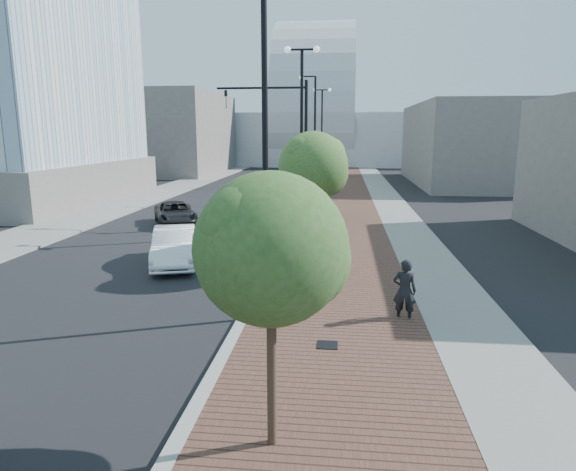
# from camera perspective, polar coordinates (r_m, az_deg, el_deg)

# --- Properties ---
(sidewalk) EXTENTS (7.00, 140.00, 0.12)m
(sidewalk) POSITION_cam_1_polar(r_m,az_deg,el_deg) (43.76, 7.24, 4.85)
(sidewalk) COLOR #4C2D23
(sidewalk) RESTS_ON ground
(concrete_strip) EXTENTS (2.40, 140.00, 0.13)m
(concrete_strip) POSITION_cam_1_polar(r_m,az_deg,el_deg) (43.89, 10.78, 4.76)
(concrete_strip) COLOR slate
(concrete_strip) RESTS_ON ground
(curb) EXTENTS (0.30, 140.00, 0.14)m
(curb) POSITION_cam_1_polar(r_m,az_deg,el_deg) (43.83, 2.65, 4.95)
(curb) COLOR gray
(curb) RESTS_ON ground
(west_sidewalk) EXTENTS (4.00, 140.00, 0.12)m
(west_sidewalk) POSITION_cam_1_polar(r_m,az_deg,el_deg) (46.47, -13.63, 5.01)
(west_sidewalk) COLOR slate
(west_sidewalk) RESTS_ON ground
(white_sedan) EXTENTS (2.73, 4.78, 1.49)m
(white_sedan) POSITION_cam_1_polar(r_m,az_deg,el_deg) (20.51, -12.78, -1.19)
(white_sedan) COLOR white
(white_sedan) RESTS_ON ground
(dark_car_mid) EXTENTS (3.83, 5.09, 1.28)m
(dark_car_mid) POSITION_cam_1_polar(r_m,az_deg,el_deg) (29.40, -12.69, 2.47)
(dark_car_mid) COLOR black
(dark_car_mid) RESTS_ON ground
(dark_car_far) EXTENTS (4.07, 5.56, 1.50)m
(dark_car_far) POSITION_cam_1_polar(r_m,az_deg,el_deg) (55.71, 1.09, 7.11)
(dark_car_far) COLOR black
(dark_car_far) RESTS_ON ground
(pedestrian) EXTENTS (0.72, 0.54, 1.79)m
(pedestrian) POSITION_cam_1_polar(r_m,az_deg,el_deg) (14.38, 13.12, -6.12)
(pedestrian) COLOR black
(pedestrian) RESTS_ON ground
(streetlight_1) EXTENTS (1.44, 0.56, 9.21)m
(streetlight_1) POSITION_cam_1_polar(r_m,az_deg,el_deg) (13.65, -3.07, 8.00)
(streetlight_1) COLOR black
(streetlight_1) RESTS_ON ground
(streetlight_2) EXTENTS (1.72, 0.56, 9.28)m
(streetlight_2) POSITION_cam_1_polar(r_m,az_deg,el_deg) (25.53, 1.55, 10.81)
(streetlight_2) COLOR black
(streetlight_2) RESTS_ON ground
(streetlight_3) EXTENTS (1.44, 0.56, 9.21)m
(streetlight_3) POSITION_cam_1_polar(r_m,az_deg,el_deg) (37.52, 2.88, 10.36)
(streetlight_3) COLOR black
(streetlight_3) RESTS_ON ground
(streetlight_4) EXTENTS (1.72, 0.56, 9.28)m
(streetlight_4) POSITION_cam_1_polar(r_m,az_deg,el_deg) (49.49, 3.85, 11.22)
(streetlight_4) COLOR black
(streetlight_4) RESTS_ON ground
(traffic_mast) EXTENTS (5.09, 0.20, 8.00)m
(traffic_mast) POSITION_cam_1_polar(r_m,az_deg,el_deg) (28.60, 0.21, 11.23)
(traffic_mast) COLOR black
(traffic_mast) RESTS_ON ground
(tree_0) EXTENTS (2.45, 2.41, 4.66)m
(tree_0) POSITION_cam_1_polar(r_m,az_deg,el_deg) (7.75, -1.59, -1.58)
(tree_0) COLOR #382619
(tree_0) RESTS_ON ground
(tree_1) EXTENTS (2.57, 2.55, 5.26)m
(tree_1) POSITION_cam_1_polar(r_m,az_deg,el_deg) (18.54, 3.02, 7.82)
(tree_1) COLOR #382619
(tree_1) RESTS_ON ground
(tree_2) EXTENTS (2.82, 2.82, 4.67)m
(tree_2) POSITION_cam_1_polar(r_m,az_deg,el_deg) (30.55, 4.28, 7.98)
(tree_2) COLOR #382619
(tree_2) RESTS_ON ground
(tree_3) EXTENTS (2.57, 2.56, 4.77)m
(tree_3) POSITION_cam_1_polar(r_m,az_deg,el_deg) (42.52, 4.85, 9.33)
(tree_3) COLOR #382619
(tree_3) RESTS_ON ground
(convention_center) EXTENTS (50.00, 30.00, 50.00)m
(convention_center) POSITION_cam_1_polar(r_m,az_deg,el_deg) (88.57, 3.22, 12.20)
(convention_center) COLOR #A7ACB1
(convention_center) RESTS_ON ground
(commercial_block_nw) EXTENTS (14.00, 20.00, 10.00)m
(commercial_block_nw) POSITION_cam_1_polar(r_m,az_deg,el_deg) (67.38, -13.76, 11.20)
(commercial_block_nw) COLOR #605A56
(commercial_block_nw) RESTS_ON ground
(commercial_block_ne) EXTENTS (12.00, 22.00, 8.00)m
(commercial_block_ne) POSITION_cam_1_polar(r_m,az_deg,el_deg) (55.10, 20.48, 9.72)
(commercial_block_ne) COLOR #635E59
(commercial_block_ne) RESTS_ON ground
(utility_cover_1) EXTENTS (0.50, 0.50, 0.02)m
(utility_cover_1) POSITION_cam_1_polar(r_m,az_deg,el_deg) (12.53, 4.51, -12.30)
(utility_cover_1) COLOR black
(utility_cover_1) RESTS_ON sidewalk
(utility_cover_2) EXTENTS (0.50, 0.50, 0.02)m
(utility_cover_2) POSITION_cam_1_polar(r_m,az_deg,el_deg) (23.02, 5.35, -1.12)
(utility_cover_2) COLOR black
(utility_cover_2) RESTS_ON sidewalk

